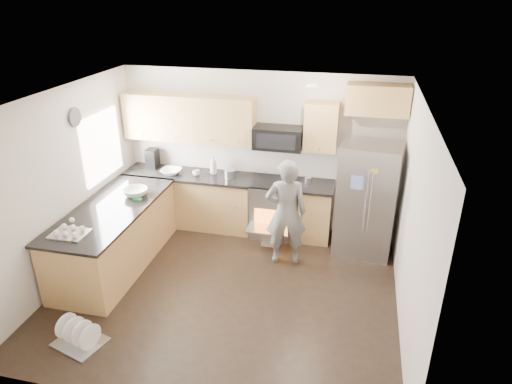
% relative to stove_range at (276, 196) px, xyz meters
% --- Properties ---
extents(ground, '(4.50, 4.50, 0.00)m').
position_rel_stove_range_xyz_m(ground, '(-0.35, -1.69, -0.68)').
color(ground, black).
rests_on(ground, ground).
extents(room_shell, '(4.54, 4.04, 2.62)m').
position_rel_stove_range_xyz_m(room_shell, '(-0.39, -1.68, 1.00)').
color(room_shell, beige).
rests_on(room_shell, ground).
extents(back_cabinet_run, '(4.45, 0.64, 2.50)m').
position_rel_stove_range_xyz_m(back_cabinet_run, '(-0.94, 0.05, 0.29)').
color(back_cabinet_run, '#BA824A').
rests_on(back_cabinet_run, ground).
extents(peninsula, '(0.96, 2.36, 1.04)m').
position_rel_stove_range_xyz_m(peninsula, '(-2.10, -1.44, -0.21)').
color(peninsula, '#BA824A').
rests_on(peninsula, ground).
extents(stove_range, '(0.76, 0.97, 1.79)m').
position_rel_stove_range_xyz_m(stove_range, '(0.00, 0.00, 0.00)').
color(stove_range, '#B7B7BC').
rests_on(stove_range, ground).
extents(refrigerator, '(0.92, 0.75, 1.73)m').
position_rel_stove_range_xyz_m(refrigerator, '(1.42, -0.24, 0.19)').
color(refrigerator, '#B7B7BC').
rests_on(refrigerator, ground).
extents(person, '(0.66, 0.50, 1.62)m').
position_rel_stove_range_xyz_m(person, '(0.30, -0.82, 0.13)').
color(person, slate).
rests_on(person, ground).
extents(dish_rack, '(0.64, 0.57, 0.34)m').
position_rel_stove_range_xyz_m(dish_rack, '(-1.71, -3.07, -0.59)').
color(dish_rack, '#B7B7BC').
rests_on(dish_rack, ground).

